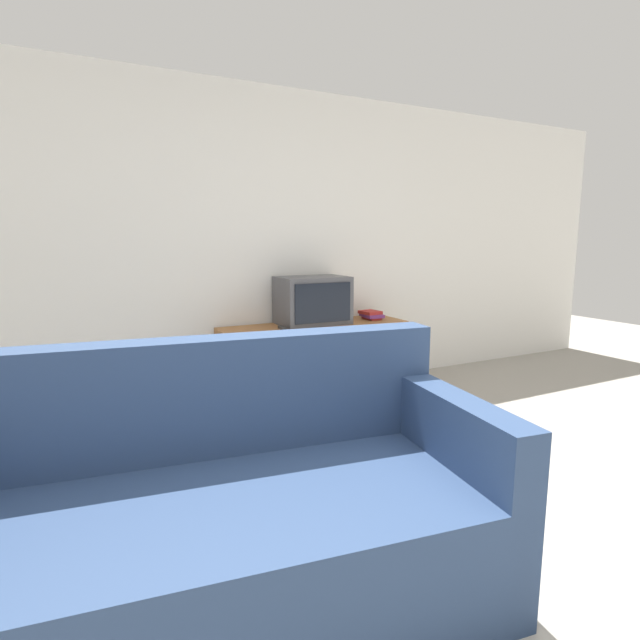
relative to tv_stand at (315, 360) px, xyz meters
The scene contains 6 objects.
wall_back 1.30m from the tv_stand, 160.53° to the left, with size 9.00×0.06×2.60m.
tv_stand is the anchor object (origin of this frame).
television 0.52m from the tv_stand, 93.12° to the left, with size 0.59×0.40×0.41m.
couch 2.57m from the tv_stand, 125.54° to the right, with size 2.23×1.19×0.96m.
book_stack 0.68m from the tv_stand, ahead, with size 0.18×0.22×0.07m.
remote_on_stand 0.49m from the tv_stand, 161.50° to the right, with size 0.06×0.18×0.02m.
Camera 1 is at (-1.08, -1.01, 1.36)m, focal length 28.00 mm.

